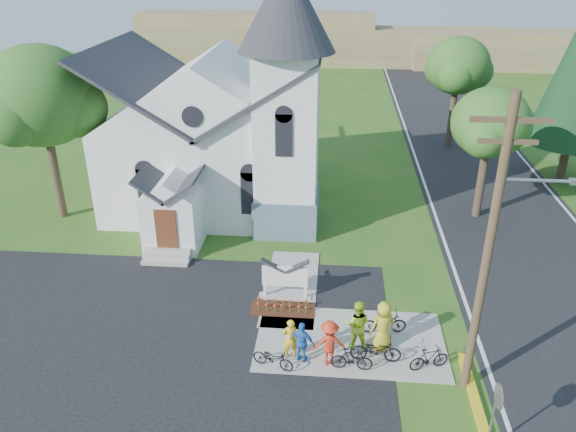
# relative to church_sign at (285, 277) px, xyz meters

# --- Properties ---
(ground) EXTENTS (120.00, 120.00, 0.00)m
(ground) POSITION_rel_church_sign_xyz_m (1.20, -3.20, -1.03)
(ground) COLOR #295819
(ground) RESTS_ON ground
(parking_lot) EXTENTS (20.00, 16.00, 0.02)m
(parking_lot) POSITION_rel_church_sign_xyz_m (-5.80, -5.20, -1.02)
(parking_lot) COLOR black
(parking_lot) RESTS_ON ground
(road) EXTENTS (8.00, 90.00, 0.02)m
(road) POSITION_rel_church_sign_xyz_m (11.20, 11.80, -1.02)
(road) COLOR black
(road) RESTS_ON ground
(sidewalk) EXTENTS (7.00, 4.00, 0.05)m
(sidewalk) POSITION_rel_church_sign_xyz_m (2.70, -2.70, -1.00)
(sidewalk) COLOR #9B958C
(sidewalk) RESTS_ON ground
(church) EXTENTS (12.35, 12.00, 13.00)m
(church) POSITION_rel_church_sign_xyz_m (-4.28, 9.28, 4.22)
(church) COLOR white
(church) RESTS_ON ground
(church_sign) EXTENTS (2.20, 0.40, 1.70)m
(church_sign) POSITION_rel_church_sign_xyz_m (0.00, 0.00, 0.00)
(church_sign) COLOR #9B958C
(church_sign) RESTS_ON ground
(flower_bed) EXTENTS (2.60, 1.10, 0.07)m
(flower_bed) POSITION_rel_church_sign_xyz_m (0.00, -0.90, -0.99)
(flower_bed) COLOR #3D1D10
(flower_bed) RESTS_ON ground
(utility_pole) EXTENTS (3.45, 0.28, 10.00)m
(utility_pole) POSITION_rel_church_sign_xyz_m (6.56, -4.70, 4.38)
(utility_pole) COLOR #413020
(utility_pole) RESTS_ON ground
(stop_sign) EXTENTS (0.11, 0.76, 2.48)m
(stop_sign) POSITION_rel_church_sign_xyz_m (6.63, -7.40, 0.75)
(stop_sign) COLOR gray
(stop_sign) RESTS_ON ground
(tree_lot_corner) EXTENTS (5.60, 5.60, 9.15)m
(tree_lot_corner) POSITION_rel_church_sign_xyz_m (-12.80, 6.80, 5.58)
(tree_lot_corner) COLOR #36291D
(tree_lot_corner) RESTS_ON ground
(tree_road_near) EXTENTS (4.00, 4.00, 7.05)m
(tree_road_near) POSITION_rel_church_sign_xyz_m (9.70, 8.80, 4.18)
(tree_road_near) COLOR #36291D
(tree_road_near) RESTS_ON ground
(tree_road_mid) EXTENTS (4.40, 4.40, 7.80)m
(tree_road_mid) POSITION_rel_church_sign_xyz_m (10.20, 20.80, 4.75)
(tree_road_mid) COLOR #36291D
(tree_road_mid) RESTS_ON ground
(distant_hills) EXTENTS (61.00, 10.00, 5.60)m
(distant_hills) POSITION_rel_church_sign_xyz_m (4.56, 53.13, 1.15)
(distant_hills) COLOR olive
(distant_hills) RESTS_ON ground
(cyclist_0) EXTENTS (0.64, 0.50, 1.57)m
(cyclist_0) POSITION_rel_church_sign_xyz_m (0.53, -3.74, -0.19)
(cyclist_0) COLOR yellow
(cyclist_0) RESTS_ON sidewalk
(bike_0) EXTENTS (1.62, 0.98, 0.80)m
(bike_0) POSITION_rel_church_sign_xyz_m (-0.01, -4.40, -0.58)
(bike_0) COLOR black
(bike_0) RESTS_ON sidewalk
(cyclist_1) EXTENTS (1.05, 0.87, 1.96)m
(cyclist_1) POSITION_rel_church_sign_xyz_m (2.89, -3.01, 0.01)
(cyclist_1) COLOR #A6D227
(cyclist_1) RESTS_ON sidewalk
(bike_1) EXTENTS (1.48, 0.48, 0.88)m
(bike_1) POSITION_rel_church_sign_xyz_m (2.71, -4.27, -0.54)
(bike_1) COLOR black
(bike_1) RESTS_ON sidewalk
(cyclist_2) EXTENTS (1.02, 0.68, 1.60)m
(cyclist_2) POSITION_rel_church_sign_xyz_m (0.97, -3.96, -0.18)
(cyclist_2) COLOR blue
(cyclist_2) RESTS_ON sidewalk
(bike_2) EXTENTS (1.82, 0.67, 0.95)m
(bike_2) POSITION_rel_church_sign_xyz_m (3.56, -3.73, -0.50)
(bike_2) COLOR black
(bike_2) RESTS_ON sidewalk
(cyclist_3) EXTENTS (1.22, 0.82, 1.76)m
(cyclist_3) POSITION_rel_church_sign_xyz_m (1.91, -4.02, -0.10)
(cyclist_3) COLOR red
(cyclist_3) RESTS_ON sidewalk
(bike_3) EXTENTS (1.53, 0.88, 0.88)m
(bike_3) POSITION_rel_church_sign_xyz_m (5.38, -4.00, -0.53)
(bike_3) COLOR black
(bike_3) RESTS_ON sidewalk
(cyclist_4) EXTENTS (1.14, 0.96, 1.97)m
(cyclist_4) POSITION_rel_church_sign_xyz_m (3.82, -3.02, 0.01)
(cyclist_4) COLOR gold
(cyclist_4) RESTS_ON sidewalk
(bike_4) EXTENTS (1.76, 0.80, 0.89)m
(bike_4) POSITION_rel_church_sign_xyz_m (3.96, -2.07, -0.53)
(bike_4) COLOR black
(bike_4) RESTS_ON sidewalk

